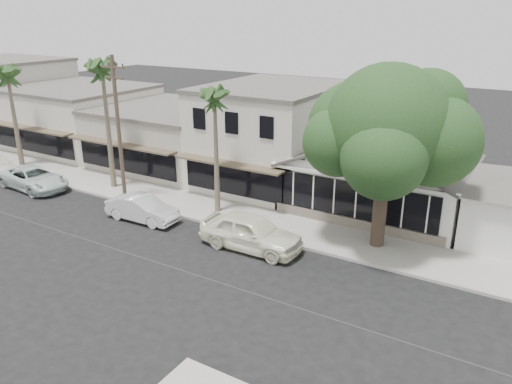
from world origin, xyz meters
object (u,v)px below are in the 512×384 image
Objects in this scene: car_0 at (251,232)px; car_1 at (142,209)px; car_2 at (34,178)px; shade_tree at (387,129)px; utility_pole at (118,127)px.

car_0 is 7.21m from car_1.
car_2 is at bearing 88.56° from car_0.
shade_tree is at bearing -56.25° from car_0.
utility_pole reaches higher than car_1.
car_2 is (-10.08, 0.28, 0.02)m from car_1.
utility_pole is at bearing -172.29° from shade_tree.
shade_tree reaches higher than utility_pole.
utility_pole is 8.18m from car_2.
car_0 is at bearing -8.71° from utility_pole.
car_0 is at bearing -85.91° from car_2.
car_0 is (10.31, -1.58, -3.88)m from utility_pole.
car_2 is (-6.97, -1.42, -4.04)m from utility_pole.
utility_pole is at bearing 58.83° from car_1.
car_1 is at bearing -86.97° from car_2.
utility_pole is at bearing -73.86° from car_2.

